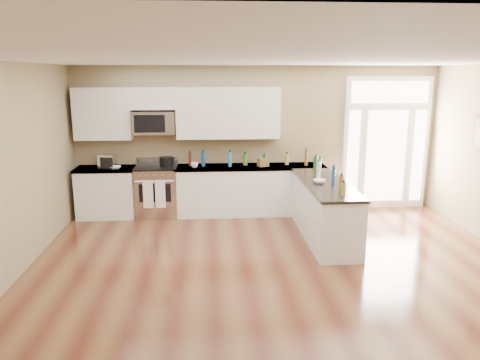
{
  "coord_description": "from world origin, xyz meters",
  "views": [
    {
      "loc": [
        -0.96,
        -4.98,
        2.66
      ],
      "look_at": [
        -0.47,
        2.0,
        1.05
      ],
      "focal_mm": 35.0,
      "sensor_mm": 36.0,
      "label": 1
    }
  ],
  "objects_px": {
    "kitchen_range": "(157,191)",
    "toaster_oven": "(108,161)",
    "peninsula_cabinet": "(324,212)",
    "stockpot": "(166,161)"
  },
  "relations": [
    {
      "from": "kitchen_range",
      "to": "toaster_oven",
      "type": "height_order",
      "value": "toaster_oven"
    },
    {
      "from": "kitchen_range",
      "to": "peninsula_cabinet",
      "type": "bearing_deg",
      "value": -26.84
    },
    {
      "from": "peninsula_cabinet",
      "to": "kitchen_range",
      "type": "relative_size",
      "value": 2.15
    },
    {
      "from": "stockpot",
      "to": "peninsula_cabinet",
      "type": "bearing_deg",
      "value": -28.73
    },
    {
      "from": "kitchen_range",
      "to": "stockpot",
      "type": "bearing_deg",
      "value": 3.65
    },
    {
      "from": "stockpot",
      "to": "toaster_oven",
      "type": "relative_size",
      "value": 0.85
    },
    {
      "from": "peninsula_cabinet",
      "to": "kitchen_range",
      "type": "height_order",
      "value": "kitchen_range"
    },
    {
      "from": "kitchen_range",
      "to": "toaster_oven",
      "type": "bearing_deg",
      "value": -178.25
    },
    {
      "from": "peninsula_cabinet",
      "to": "stockpot",
      "type": "bearing_deg",
      "value": 151.27
    },
    {
      "from": "kitchen_range",
      "to": "toaster_oven",
      "type": "distance_m",
      "value": 1.06
    }
  ]
}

